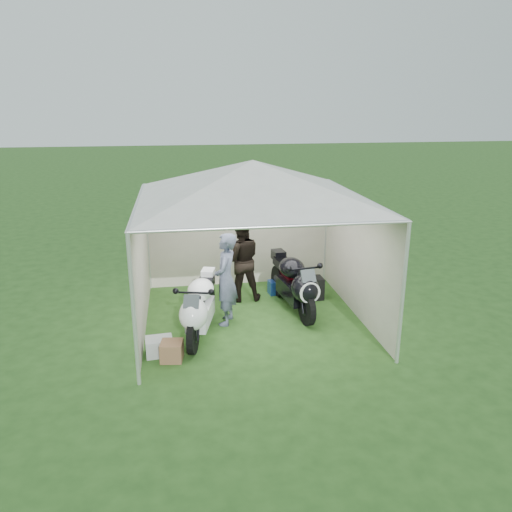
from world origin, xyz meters
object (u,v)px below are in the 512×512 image
object	(u,v)px
paddock_stand	(278,287)
person_dark_jacket	(241,260)
canopy_tent	(252,184)
motorcycle_white	(200,306)
crate_1	(172,351)
crate_0	(159,346)
motorcycle_black	(295,283)
equipment_box	(312,288)
person_blue_jacket	(226,279)

from	to	relation	value
paddock_stand	person_dark_jacket	bearing A→B (deg)	-166.13
canopy_tent	motorcycle_white	size ratio (longest dim) A/B	2.75
paddock_stand	crate_1	xyz separation A→B (m)	(-2.25, -2.57, 0.01)
person_dark_jacket	crate_0	world-z (taller)	person_dark_jacket
canopy_tent	crate_1	bearing A→B (deg)	-137.95
motorcycle_white	motorcycle_black	size ratio (longest dim) A/B	0.94
canopy_tent	equipment_box	size ratio (longest dim) A/B	12.35
person_blue_jacket	motorcycle_black	bearing A→B (deg)	119.73
paddock_stand	equipment_box	xyz separation A→B (m)	(0.64, -0.39, 0.08)
paddock_stand	equipment_box	world-z (taller)	equipment_box
paddock_stand	crate_1	world-z (taller)	crate_1
paddock_stand	person_dark_jacket	xyz separation A→B (m)	(-0.82, -0.20, 0.72)
paddock_stand	equipment_box	bearing A→B (deg)	-30.98
canopy_tent	motorcycle_black	distance (m)	2.16
person_dark_jacket	motorcycle_white	bearing A→B (deg)	58.84
motorcycle_white	paddock_stand	distance (m)	2.54
canopy_tent	motorcycle_black	size ratio (longest dim) A/B	2.59
person_dark_jacket	equipment_box	world-z (taller)	person_dark_jacket
canopy_tent	person_blue_jacket	size ratio (longest dim) A/B	3.28
motorcycle_white	crate_1	world-z (taller)	motorcycle_white
canopy_tent	person_dark_jacket	world-z (taller)	canopy_tent
person_dark_jacket	person_blue_jacket	distance (m)	1.18
motorcycle_black	crate_1	xyz separation A→B (m)	(-2.38, -1.58, -0.45)
equipment_box	crate_0	distance (m)	3.67
canopy_tent	crate_0	distance (m)	3.20
paddock_stand	motorcycle_black	bearing A→B (deg)	-82.56
paddock_stand	crate_0	xyz separation A→B (m)	(-2.45, -2.36, -0.00)
motorcycle_white	crate_1	bearing A→B (deg)	-108.94
paddock_stand	person_blue_jacket	xyz separation A→B (m)	(-1.24, -1.30, 0.72)
motorcycle_black	person_dark_jacket	world-z (taller)	person_dark_jacket
equipment_box	crate_0	size ratio (longest dim) A/B	1.06
person_blue_jacket	crate_0	distance (m)	1.76
motorcycle_black	person_blue_jacket	distance (m)	1.43
paddock_stand	crate_1	distance (m)	3.41
motorcycle_white	equipment_box	bearing A→B (deg)	43.93
motorcycle_white	person_blue_jacket	distance (m)	0.76
crate_1	equipment_box	bearing A→B (deg)	36.99
crate_0	paddock_stand	bearing A→B (deg)	43.84
motorcycle_black	person_blue_jacket	xyz separation A→B (m)	(-1.37, -0.31, 0.26)
motorcycle_white	crate_1	distance (m)	1.01
person_blue_jacket	paddock_stand	bearing A→B (deg)	153.16
canopy_tent	equipment_box	bearing A→B (deg)	30.47
canopy_tent	crate_1	distance (m)	3.17
equipment_box	crate_0	bearing A→B (deg)	-147.54
motorcycle_white	equipment_box	xyz separation A→B (m)	(2.40, 1.40, -0.34)
motorcycle_black	crate_0	bearing A→B (deg)	-159.51
person_dark_jacket	crate_0	bearing A→B (deg)	52.13
motorcycle_black	crate_0	distance (m)	2.96
motorcycle_black	crate_1	bearing A→B (deg)	-153.87
person_dark_jacket	crate_1	distance (m)	2.85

